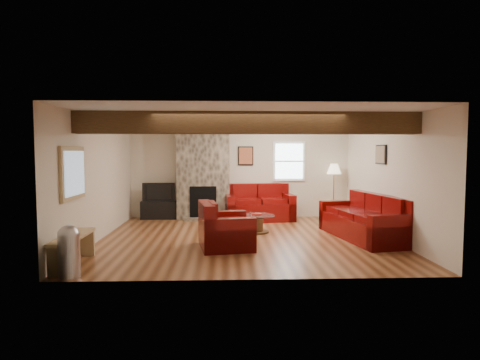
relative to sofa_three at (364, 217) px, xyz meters
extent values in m
plane|color=brown|center=(-2.48, 0.10, -0.46)|extent=(8.00, 8.00, 0.00)
plane|color=silver|center=(-2.48, 0.10, 2.04)|extent=(8.00, 8.00, 0.00)
plane|color=beige|center=(-2.48, 2.85, 0.79)|extent=(8.00, 0.00, 8.00)
plane|color=beige|center=(-2.48, -2.65, 0.79)|extent=(8.00, 0.00, 8.00)
plane|color=beige|center=(-5.48, 0.10, 0.79)|extent=(0.00, 7.50, 7.50)
plane|color=beige|center=(0.52, 0.10, 0.79)|extent=(0.00, 7.50, 7.50)
cube|color=#301F0E|center=(-2.48, -1.15, 1.85)|extent=(6.00, 0.36, 0.38)
cube|color=#38332B|center=(-3.48, 2.60, 0.79)|extent=(1.40, 0.50, 2.50)
cube|color=black|center=(-3.48, 2.35, -0.01)|extent=(0.70, 0.06, 0.90)
cube|color=#38332B|center=(-3.48, 2.30, -0.42)|extent=(1.00, 0.25, 0.08)
cylinder|color=#4B2A18|center=(-2.19, 0.67, -0.44)|extent=(0.54, 0.54, 0.04)
cylinder|color=#4B2A18|center=(-2.19, 0.67, -0.27)|extent=(0.29, 0.29, 0.36)
cylinder|color=white|center=(-2.19, 0.67, -0.07)|extent=(0.81, 0.81, 0.02)
cube|color=maroon|center=(-2.19, 0.67, -0.04)|extent=(0.23, 0.16, 0.03)
cube|color=black|center=(-4.68, 2.63, -0.21)|extent=(0.96, 0.39, 0.48)
imported|color=black|center=(-4.68, 2.63, 0.28)|extent=(0.87, 0.11, 0.50)
cylinder|color=#B1864A|center=(0.04, 2.50, -0.44)|extent=(0.27, 0.27, 0.03)
cylinder|color=#B1864A|center=(0.04, 2.50, 0.21)|extent=(0.03, 0.03, 1.33)
cone|color=#F7E2BB|center=(0.04, 2.50, 0.89)|extent=(0.38, 0.38, 0.27)
camera|label=1|loc=(-2.90, -8.20, 1.35)|focal=30.00mm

